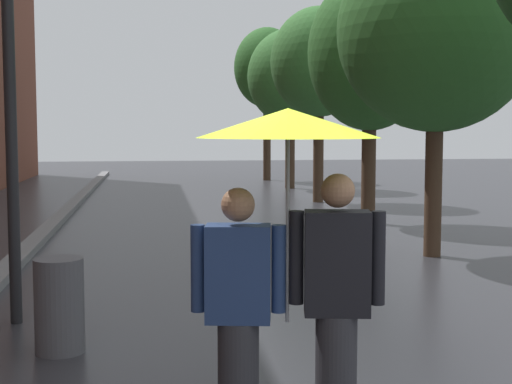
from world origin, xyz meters
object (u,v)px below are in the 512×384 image
Objects in this scene: street_tree_2 at (370,54)px; street_tree_3 at (319,63)px; street_tree_1 at (437,31)px; street_tree_4 at (290,77)px; street_lamp_post at (10,99)px; litter_bin at (59,306)px; street_tree_5 at (267,69)px; couple_under_umbrella at (288,224)px.

street_tree_2 is 0.99× the size of street_tree_3.
street_tree_2 is (0.14, 3.94, 0.05)m from street_tree_1.
street_tree_4 reaches higher than street_lamp_post.
street_tree_4 reaches higher than street_tree_3.
street_tree_4 is at bearing 69.91° from street_lamp_post.
street_lamp_post is at bearing 117.82° from litter_bin.
street_tree_3 is (0.08, 8.39, 0.24)m from street_tree_1.
street_tree_1 is 0.97× the size of street_tree_4.
street_tree_5 reaches higher than couple_under_umbrella.
street_tree_3 is 6.10× the size of litter_bin.
street_tree_4 reaches higher than litter_bin.
street_tree_1 is at bearing -89.91° from street_tree_5.
street_tree_3 is at bearing 76.48° from couple_under_umbrella.
street_tree_3 reaches higher than litter_bin.
street_tree_2 is 4.46m from street_tree_3.
street_tree_3 is 14.07m from litter_bin.
street_tree_2 is 9.30m from street_lamp_post.
street_tree_3 is 0.91× the size of street_tree_5.
street_tree_2 reaches higher than couple_under_umbrella.
street_tree_4 is 3.81m from street_tree_5.
street_lamp_post is (-5.86, -7.11, -1.22)m from street_tree_2.
street_tree_5 is 21.84m from litter_bin.
street_tree_5 is (-0.03, 16.63, 0.73)m from street_tree_1.
street_tree_2 is 12.72m from street_tree_5.
couple_under_umbrella reaches higher than litter_bin.
street_tree_3 is 1.00× the size of street_tree_4.
litter_bin is at bearing -122.85° from street_tree_2.
street_tree_3 is at bearing -89.24° from street_tree_5.
street_tree_4 is 0.91× the size of street_tree_5.
street_tree_1 is 7.34m from litter_bin.
street_tree_5 is 1.48× the size of street_lamp_post.
litter_bin is at bearing -103.78° from street_tree_5.
litter_bin is at bearing -140.43° from street_tree_1.
street_lamp_post is 2.23m from litter_bin.
street_tree_3 is 13.02m from street_lamp_post.
street_tree_1 is 3.94m from street_tree_2.
street_tree_5 reaches higher than street_tree_1.
street_lamp_post is at bearing -129.47° from street_tree_2.
street_lamp_post is (-5.80, -11.57, -1.42)m from street_tree_3.
couple_under_umbrella is at bearing -118.34° from street_tree_1.
street_tree_2 reaches higher than street_lamp_post.
street_tree_1 reaches higher than litter_bin.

